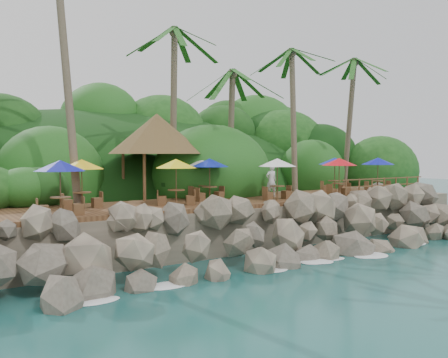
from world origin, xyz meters
TOP-DOWN VIEW (x-y plane):
  - ground at (0.00, 0.00)m, footprint 140.00×140.00m
  - land_base at (0.00, 16.00)m, footprint 32.00×25.20m
  - jungle_hill at (0.00, 23.50)m, footprint 44.80×28.00m
  - seawall at (0.00, 2.00)m, footprint 29.00×4.00m
  - terrace at (0.00, 6.00)m, footprint 26.00×5.00m
  - jungle_foliage at (0.00, 15.00)m, footprint 44.00×16.00m
  - foam_line at (0.00, 0.30)m, footprint 25.20×0.80m
  - palms at (-0.09, 8.84)m, footprint 33.38×7.17m
  - palapa at (-2.14, 9.40)m, footprint 5.31×5.31m
  - dining_clusters at (0.96, 5.59)m, footprint 21.53×4.92m
  - railing at (9.83, 3.65)m, footprint 7.20×0.10m
  - waiter at (3.42, 6.32)m, footprint 0.70×0.51m

SIDE VIEW (x-z plane):
  - ground at x=0.00m, z-range 0.00..0.00m
  - jungle_hill at x=0.00m, z-range -7.70..7.70m
  - jungle_foliage at x=0.00m, z-range -6.00..6.00m
  - foam_line at x=0.00m, z-range 0.00..0.06m
  - land_base at x=0.00m, z-range 0.00..2.10m
  - seawall at x=0.00m, z-range 0.00..2.30m
  - terrace at x=0.00m, z-range 2.10..2.30m
  - railing at x=9.83m, z-range 2.41..3.41m
  - waiter at x=3.42m, z-range 2.30..4.09m
  - dining_clusters at x=0.96m, z-range 3.01..5.17m
  - palapa at x=-2.14m, z-range 3.49..8.09m
  - palms at x=-0.09m, z-range 4.45..19.96m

